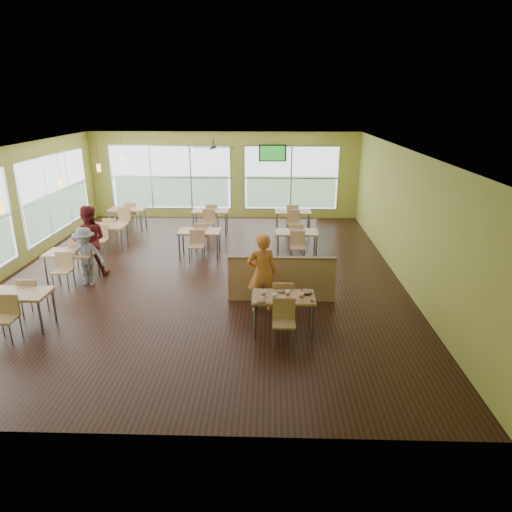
{
  "coord_description": "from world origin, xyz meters",
  "views": [
    {
      "loc": [
        1.72,
        -11.02,
        4.34
      ],
      "look_at": [
        1.42,
        -1.39,
        1.0
      ],
      "focal_mm": 32.0,
      "sensor_mm": 36.0,
      "label": 1
    }
  ],
  "objects_px": {
    "man_plaid": "(262,273)",
    "food_basket": "(306,292)",
    "half_wall_divider": "(282,279)",
    "main_table": "(283,302)"
  },
  "relations": [
    {
      "from": "main_table",
      "to": "man_plaid",
      "type": "relative_size",
      "value": 0.88
    },
    {
      "from": "man_plaid",
      "to": "food_basket",
      "type": "relative_size",
      "value": 7.11
    },
    {
      "from": "main_table",
      "to": "food_basket",
      "type": "bearing_deg",
      "value": 15.61
    },
    {
      "from": "man_plaid",
      "to": "food_basket",
      "type": "bearing_deg",
      "value": 125.36
    },
    {
      "from": "half_wall_divider",
      "to": "food_basket",
      "type": "height_order",
      "value": "half_wall_divider"
    },
    {
      "from": "half_wall_divider",
      "to": "food_basket",
      "type": "xyz_separation_m",
      "value": [
        0.44,
        -1.33,
        0.26
      ]
    },
    {
      "from": "food_basket",
      "to": "main_table",
      "type": "bearing_deg",
      "value": -164.39
    },
    {
      "from": "food_basket",
      "to": "half_wall_divider",
      "type": "bearing_deg",
      "value": 108.47
    },
    {
      "from": "half_wall_divider",
      "to": "main_table",
      "type": "bearing_deg",
      "value": -90.0
    },
    {
      "from": "man_plaid",
      "to": "food_basket",
      "type": "xyz_separation_m",
      "value": [
        0.88,
        -0.78,
        -0.08
      ]
    }
  ]
}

